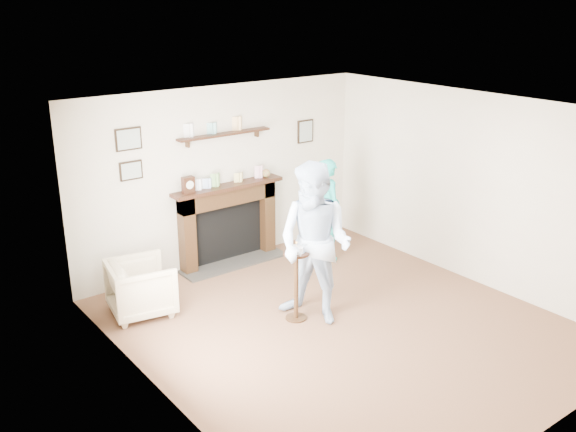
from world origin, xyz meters
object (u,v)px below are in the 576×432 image
object	(u,v)px
woman	(327,257)
armchair	(143,313)
man	(314,318)
pedestal_table	(296,272)

from	to	relation	value
woman	armchair	bearing A→B (deg)	100.53
man	pedestal_table	bearing A→B (deg)	-148.01
man	pedestal_table	size ratio (longest dim) A/B	1.95
woman	pedestal_table	size ratio (longest dim) A/B	1.52
armchair	woman	world-z (taller)	woman
armchair	man	bearing A→B (deg)	-120.92
woman	man	bearing A→B (deg)	145.80
armchair	pedestal_table	bearing A→B (deg)	-121.51
man	pedestal_table	world-z (taller)	pedestal_table
pedestal_table	man	bearing A→B (deg)	-36.22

